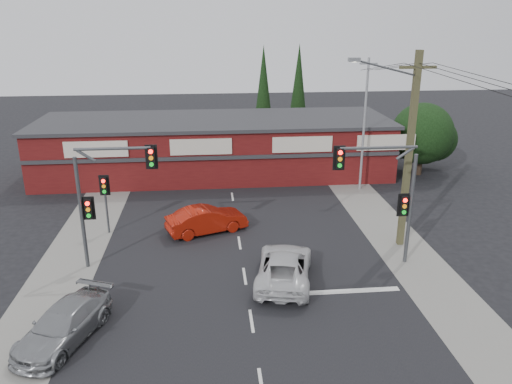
{
  "coord_description": "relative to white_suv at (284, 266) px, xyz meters",
  "views": [
    {
      "loc": [
        -1.47,
        -20.33,
        11.42
      ],
      "look_at": [
        0.8,
        3.0,
        3.21
      ],
      "focal_mm": 35.0,
      "sensor_mm": 36.0,
      "label": 1
    }
  ],
  "objects": [
    {
      "name": "tree_cluster",
      "position": [
        12.91,
        15.7,
        2.18
      ],
      "size": [
        5.9,
        5.1,
        5.5
      ],
      "color": "#2D2116",
      "rests_on": "ground"
    },
    {
      "name": "conifer_far",
      "position": [
        5.22,
        26.26,
        4.77
      ],
      "size": [
        1.8,
        1.8,
        9.25
      ],
      "color": "#2D2116",
      "rests_on": "ground"
    },
    {
      "name": "traffic_mast_left",
      "position": [
        -8.21,
        2.26,
        3.22
      ],
      "size": [
        3.77,
        0.27,
        5.97
      ],
      "color": "#47494C",
      "rests_on": "ground"
    },
    {
      "name": "white_suv",
      "position": [
        0.0,
        0.0,
        0.0
      ],
      "size": [
        3.39,
        5.51,
        1.42
      ],
      "primitive_type": "imported",
      "rotation": [
        0.0,
        0.0,
        2.93
      ],
      "color": "silver",
      "rests_on": "ground"
    },
    {
      "name": "utility_pole",
      "position": [
        6.59,
        3.24,
        4.68
      ],
      "size": [
        4.38,
        0.59,
        10.0
      ],
      "color": "brown",
      "rests_on": "ground"
    },
    {
      "name": "stop_line",
      "position": [
        1.72,
        -1.24,
        -0.7
      ],
      "size": [
        6.5,
        0.35,
        0.01
      ],
      "primitive_type": "cube",
      "color": "silver",
      "rests_on": "ground"
    },
    {
      "name": "ground",
      "position": [
        -1.78,
        0.26,
        -0.71
      ],
      "size": [
        120.0,
        120.0,
        0.0
      ],
      "primitive_type": "plane",
      "color": "black",
      "rests_on": "ground"
    },
    {
      "name": "steel_pole",
      "position": [
        7.22,
        12.26,
        3.99
      ],
      "size": [
        1.2,
        0.16,
        9.0
      ],
      "color": "gray",
      "rests_on": "ground"
    },
    {
      "name": "lane_dashes",
      "position": [
        -1.78,
        2.38,
        -0.7
      ],
      "size": [
        0.12,
        41.85,
        0.01
      ],
      "color": "silver",
      "rests_on": "ground"
    },
    {
      "name": "red_sedan",
      "position": [
        -3.5,
        5.86,
        0.03
      ],
      "size": [
        4.75,
        3.02,
        1.48
      ],
      "primitive_type": "imported",
      "rotation": [
        0.0,
        0.0,
        1.92
      ],
      "color": "#9A1709",
      "rests_on": "ground"
    },
    {
      "name": "conifer_near",
      "position": [
        1.72,
        24.26,
        4.77
      ],
      "size": [
        1.8,
        1.8,
        9.25
      ],
      "color": "#2D2116",
      "rests_on": "ground"
    },
    {
      "name": "road_strip",
      "position": [
        -1.78,
        5.26,
        -0.71
      ],
      "size": [
        14.0,
        70.0,
        0.01
      ],
      "primitive_type": "cube",
      "color": "black",
      "rests_on": "ground"
    },
    {
      "name": "power_lines",
      "position": [
        6.7,
        -2.21,
        8.33
      ],
      "size": [
        2.01,
        29.0,
        1.22
      ],
      "color": "black",
      "rests_on": "ground"
    },
    {
      "name": "verge_right",
      "position": [
        6.72,
        5.26,
        -0.7
      ],
      "size": [
        3.0,
        70.0,
        0.02
      ],
      "primitive_type": "cube",
      "color": "gray",
      "rests_on": "ground"
    },
    {
      "name": "verge_left",
      "position": [
        -10.28,
        5.26,
        -0.7
      ],
      "size": [
        3.0,
        70.0,
        0.02
      ],
      "primitive_type": "cube",
      "color": "gray",
      "rests_on": "ground"
    },
    {
      "name": "shop_building",
      "position": [
        -2.77,
        17.24,
        1.42
      ],
      "size": [
        27.3,
        8.4,
        4.22
      ],
      "color": "#4D0F10",
      "rests_on": "ground"
    },
    {
      "name": "silver_suv",
      "position": [
        -8.82,
        -3.65,
        -0.05
      ],
      "size": [
        3.41,
        4.96,
        1.33
      ],
      "primitive_type": "imported",
      "rotation": [
        0.0,
        0.0,
        -0.37
      ],
      "color": "#929597",
      "rests_on": "ground"
    },
    {
      "name": "pedestal_signal",
      "position": [
        -8.98,
        6.26,
        1.69
      ],
      "size": [
        0.55,
        0.27,
        3.38
      ],
      "color": "#47494C",
      "rests_on": "ground"
    },
    {
      "name": "traffic_mast_right",
      "position": [
        5.08,
        1.26,
        3.23
      ],
      "size": [
        3.96,
        0.27,
        5.97
      ],
      "color": "#47494C",
      "rests_on": "ground"
    }
  ]
}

